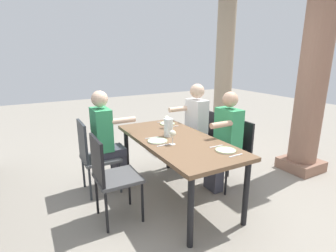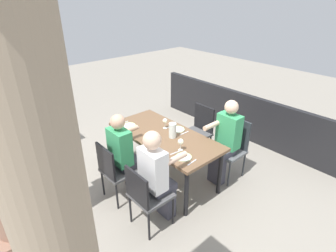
{
  "view_description": "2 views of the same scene",
  "coord_description": "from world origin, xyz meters",
  "px_view_note": "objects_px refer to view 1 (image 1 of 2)",
  "views": [
    {
      "loc": [
        2.52,
        -1.51,
        1.73
      ],
      "look_at": [
        -0.09,
        -0.07,
        0.91
      ],
      "focal_mm": 28.08,
      "sensor_mm": 36.0,
      "label": 1
    },
    {
      "loc": [
        -2.67,
        2.29,
        2.67
      ],
      "look_at": [
        0.01,
        -0.08,
        0.87
      ],
      "focal_mm": 28.9,
      "sensor_mm": 36.0,
      "label": 2
    }
  ],
  "objects_px": {
    "stone_column_centre": "(313,78)",
    "plate_0": "(167,124)",
    "diner_woman_green": "(107,138)",
    "wine_glass_1": "(173,134)",
    "chair_mid_north": "(233,149)",
    "stone_column_near": "(224,66)",
    "plate_2": "(226,150)",
    "plate_1": "(158,141)",
    "wine_glass_0": "(167,119)",
    "dining_table": "(177,145)",
    "chair_mid_south": "(110,173)",
    "water_pitcher": "(168,128)",
    "diner_man_white": "(193,124)",
    "diner_guest_third": "(224,139)",
    "chair_west_north": "(202,135)",
    "chair_west_south": "(93,153)"
  },
  "relations": [
    {
      "from": "chair_mid_south",
      "to": "plate_2",
      "type": "xyz_separation_m",
      "value": [
        0.52,
        1.07,
        0.23
      ]
    },
    {
      "from": "stone_column_near",
      "to": "wine_glass_1",
      "type": "distance_m",
      "value": 2.94
    },
    {
      "from": "chair_west_south",
      "to": "diner_man_white",
      "type": "distance_m",
      "value": 1.51
    },
    {
      "from": "dining_table",
      "to": "stone_column_near",
      "type": "distance_m",
      "value": 2.79
    },
    {
      "from": "wine_glass_0",
      "to": "wine_glass_1",
      "type": "distance_m",
      "value": 0.68
    },
    {
      "from": "stone_column_centre",
      "to": "water_pitcher",
      "type": "xyz_separation_m",
      "value": [
        -0.36,
        -2.13,
        -0.53
      ]
    },
    {
      "from": "plate_1",
      "to": "dining_table",
      "type": "bearing_deg",
      "value": 86.17
    },
    {
      "from": "plate_1",
      "to": "wine_glass_1",
      "type": "xyz_separation_m",
      "value": [
        0.17,
        0.1,
        0.11
      ]
    },
    {
      "from": "wine_glass_0",
      "to": "water_pitcher",
      "type": "bearing_deg",
      "value": -25.52
    },
    {
      "from": "dining_table",
      "to": "chair_mid_south",
      "type": "xyz_separation_m",
      "value": [
        0.07,
        -0.84,
        -0.14
      ]
    },
    {
      "from": "diner_guest_third",
      "to": "plate_2",
      "type": "relative_size",
      "value": 5.92
    },
    {
      "from": "stone_column_near",
      "to": "stone_column_centre",
      "type": "distance_m",
      "value": 1.89
    },
    {
      "from": "stone_column_near",
      "to": "wine_glass_1",
      "type": "height_order",
      "value": "stone_column_near"
    },
    {
      "from": "stone_column_near",
      "to": "stone_column_centre",
      "type": "xyz_separation_m",
      "value": [
        1.89,
        0.0,
        -0.1
      ]
    },
    {
      "from": "chair_west_south",
      "to": "wine_glass_0",
      "type": "relative_size",
      "value": 5.59
    },
    {
      "from": "chair_mid_north",
      "to": "plate_2",
      "type": "xyz_separation_m",
      "value": [
        0.52,
        -0.6,
        0.26
      ]
    },
    {
      "from": "chair_mid_south",
      "to": "plate_1",
      "type": "xyz_separation_m",
      "value": [
        -0.09,
        0.59,
        0.23
      ]
    },
    {
      "from": "plate_1",
      "to": "plate_2",
      "type": "xyz_separation_m",
      "value": [
        0.61,
        0.48,
        0.0
      ]
    },
    {
      "from": "water_pitcher",
      "to": "wine_glass_0",
      "type": "bearing_deg",
      "value": 154.48
    },
    {
      "from": "plate_1",
      "to": "plate_0",
      "type": "bearing_deg",
      "value": 142.77
    },
    {
      "from": "stone_column_centre",
      "to": "plate_0",
      "type": "bearing_deg",
      "value": -114.68
    },
    {
      "from": "chair_mid_north",
      "to": "stone_column_near",
      "type": "height_order",
      "value": "stone_column_near"
    },
    {
      "from": "wine_glass_1",
      "to": "plate_2",
      "type": "bearing_deg",
      "value": 40.84
    },
    {
      "from": "dining_table",
      "to": "diner_man_white",
      "type": "height_order",
      "value": "diner_man_white"
    },
    {
      "from": "chair_mid_south",
      "to": "diner_guest_third",
      "type": "height_order",
      "value": "diner_guest_third"
    },
    {
      "from": "chair_west_north",
      "to": "diner_woman_green",
      "type": "xyz_separation_m",
      "value": [
        0.0,
        -1.48,
        0.18
      ]
    },
    {
      "from": "stone_column_centre",
      "to": "wine_glass_0",
      "type": "bearing_deg",
      "value": -109.56
    },
    {
      "from": "plate_0",
      "to": "stone_column_near",
      "type": "bearing_deg",
      "value": 118.93
    },
    {
      "from": "diner_woman_green",
      "to": "wine_glass_0",
      "type": "height_order",
      "value": "diner_woman_green"
    },
    {
      "from": "dining_table",
      "to": "stone_column_centre",
      "type": "distance_m",
      "value": 2.22
    },
    {
      "from": "stone_column_centre",
      "to": "water_pitcher",
      "type": "height_order",
      "value": "stone_column_centre"
    },
    {
      "from": "diner_woman_green",
      "to": "plate_0",
      "type": "height_order",
      "value": "diner_woman_green"
    },
    {
      "from": "diner_guest_third",
      "to": "stone_column_near",
      "type": "distance_m",
      "value": 2.39
    },
    {
      "from": "plate_0",
      "to": "stone_column_centre",
      "type": "bearing_deg",
      "value": 65.32
    },
    {
      "from": "diner_woman_green",
      "to": "wine_glass_1",
      "type": "xyz_separation_m",
      "value": [
        0.77,
        0.51,
        0.19
      ]
    },
    {
      "from": "chair_west_south",
      "to": "chair_mid_south",
      "type": "relative_size",
      "value": 1.0
    },
    {
      "from": "diner_woman_green",
      "to": "diner_guest_third",
      "type": "relative_size",
      "value": 1.02
    },
    {
      "from": "dining_table",
      "to": "diner_man_white",
      "type": "distance_m",
      "value": 0.91
    },
    {
      "from": "chair_mid_north",
      "to": "plate_1",
      "type": "relative_size",
      "value": 3.87
    },
    {
      "from": "diner_woman_green",
      "to": "stone_column_centre",
      "type": "distance_m",
      "value": 2.96
    },
    {
      "from": "chair_west_north",
      "to": "diner_guest_third",
      "type": "relative_size",
      "value": 0.69
    },
    {
      "from": "diner_woman_green",
      "to": "wine_glass_0",
      "type": "bearing_deg",
      "value": 78.93
    },
    {
      "from": "wine_glass_0",
      "to": "plate_1",
      "type": "relative_size",
      "value": 0.74
    },
    {
      "from": "stone_column_centre",
      "to": "plate_2",
      "type": "xyz_separation_m",
      "value": [
        0.36,
        -1.86,
        -0.62
      ]
    },
    {
      "from": "chair_mid_south",
      "to": "diner_woman_green",
      "type": "relative_size",
      "value": 0.72
    },
    {
      "from": "plate_2",
      "to": "diner_woman_green",
      "type": "bearing_deg",
      "value": -143.87
    },
    {
      "from": "chair_mid_south",
      "to": "wine_glass_0",
      "type": "relative_size",
      "value": 5.58
    },
    {
      "from": "diner_woman_green",
      "to": "plate_1",
      "type": "height_order",
      "value": "diner_woman_green"
    },
    {
      "from": "chair_mid_south",
      "to": "diner_woman_green",
      "type": "bearing_deg",
      "value": 164.87
    },
    {
      "from": "plate_0",
      "to": "plate_2",
      "type": "relative_size",
      "value": 0.99
    }
  ]
}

